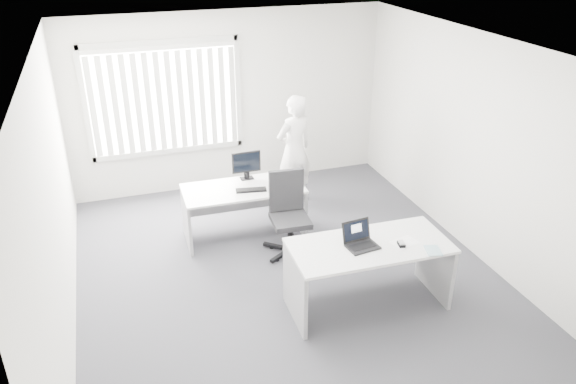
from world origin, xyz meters
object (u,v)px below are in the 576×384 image
object	(u,v)px
office_chair	(289,228)
person	(294,150)
monitor	(246,165)
laptop	(363,237)
desk_near	(369,262)
desk_far	(244,201)

from	to	relation	value
office_chair	person	distance (m)	1.56
office_chair	monitor	xyz separation A→B (m)	(-0.34, 0.84, 0.59)
office_chair	laptop	xyz separation A→B (m)	(0.35, -1.42, 0.59)
desk_near	laptop	distance (m)	0.37
laptop	monitor	distance (m)	2.37
monitor	desk_far	bearing A→B (deg)	-114.70
desk_near	laptop	xyz separation A→B (m)	(-0.11, -0.03, 0.35)
desk_far	person	distance (m)	1.32
desk_far	monitor	distance (m)	0.50
laptop	desk_far	bearing A→B (deg)	105.24
office_chair	monitor	bearing A→B (deg)	116.17
desk_near	monitor	world-z (taller)	monitor
person	laptop	world-z (taller)	person
desk_far	laptop	distance (m)	2.19
person	monitor	size ratio (longest dim) A/B	4.26
desk_far	person	bearing A→B (deg)	39.72
desk_near	desk_far	bearing A→B (deg)	116.86
desk_far	monitor	xyz separation A→B (m)	(0.12, 0.27, 0.41)
desk_near	office_chair	distance (m)	1.48
desk_near	desk_far	xyz separation A→B (m)	(-0.92, 1.96, -0.05)
desk_near	monitor	distance (m)	2.40
laptop	monitor	world-z (taller)	monitor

